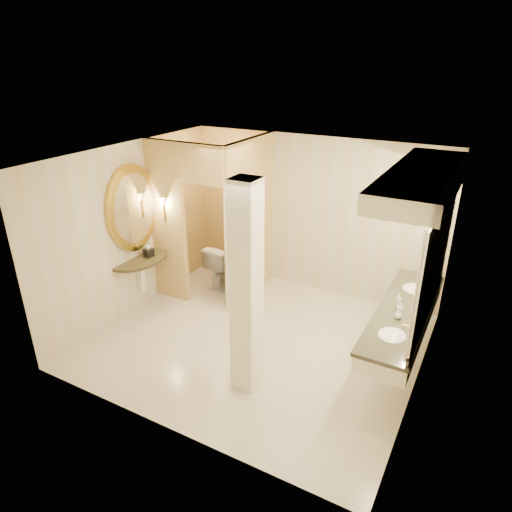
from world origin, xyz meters
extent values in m
plane|color=beige|center=(0.00, 0.00, 0.00)|extent=(4.50, 4.50, 0.00)
plane|color=white|center=(0.00, 0.00, 2.70)|extent=(4.50, 4.50, 0.00)
cube|color=beige|center=(0.00, 2.00, 1.35)|extent=(4.50, 0.02, 2.70)
cube|color=beige|center=(0.00, -2.00, 1.35)|extent=(4.50, 0.02, 2.70)
cube|color=beige|center=(-2.25, 0.00, 1.35)|extent=(0.02, 4.00, 2.70)
cube|color=beige|center=(2.25, 0.00, 1.35)|extent=(0.02, 4.00, 2.70)
cube|color=#E6CC78|center=(-0.80, 1.25, 1.35)|extent=(0.10, 1.50, 2.70)
cube|color=#E6CC78|center=(-1.93, 0.50, 1.35)|extent=(0.65, 0.10, 2.70)
cube|color=#E6CC78|center=(-1.20, 0.50, 2.40)|extent=(0.80, 0.10, 0.60)
cube|color=white|center=(-0.94, 0.87, 1.05)|extent=(0.34, 0.76, 2.10)
cylinder|color=gold|center=(-1.93, 0.43, 1.55)|extent=(0.03, 0.03, 0.30)
cone|color=white|center=(-1.93, 0.43, 1.75)|extent=(0.14, 0.14, 0.14)
cube|color=white|center=(1.95, 0.40, 0.73)|extent=(0.60, 2.42, 0.24)
cube|color=black|center=(1.95, 0.40, 0.85)|extent=(0.64, 2.46, 0.05)
cube|color=black|center=(2.23, 0.40, 0.92)|extent=(0.03, 2.42, 0.10)
ellipsoid|color=white|center=(1.95, -0.26, 0.83)|extent=(0.40, 0.44, 0.15)
cylinder|color=gold|center=(2.15, -0.26, 0.96)|extent=(0.03, 0.03, 0.22)
ellipsoid|color=white|center=(1.95, 1.06, 0.83)|extent=(0.40, 0.44, 0.15)
cylinder|color=gold|center=(2.15, 1.06, 0.96)|extent=(0.03, 0.03, 0.22)
cube|color=white|center=(2.23, 0.40, 1.70)|extent=(0.03, 2.42, 1.40)
cube|color=white|center=(1.95, 0.40, 2.59)|extent=(0.75, 2.62, 0.22)
cylinder|color=black|center=(-2.23, 0.03, 0.85)|extent=(1.07, 1.07, 0.05)
cube|color=white|center=(-2.19, 0.03, 0.55)|extent=(0.10, 0.10, 0.60)
cylinder|color=gold|center=(-2.21, 0.03, 1.70)|extent=(0.07, 1.07, 1.07)
cylinder|color=white|center=(-2.17, 0.03, 1.70)|extent=(0.02, 0.86, 0.86)
cube|color=white|center=(0.35, -0.90, 1.35)|extent=(0.31, 0.31, 2.70)
cube|color=black|center=(-2.07, 0.13, 0.94)|extent=(0.16, 0.16, 0.13)
imported|color=white|center=(-1.37, 1.31, 0.40)|extent=(0.49, 0.81, 0.80)
imported|color=beige|center=(1.91, 0.27, 0.95)|extent=(0.09, 0.09, 0.15)
imported|color=silver|center=(1.93, 0.14, 0.93)|extent=(0.12, 0.12, 0.12)
imported|color=#C6B28C|center=(1.86, 0.43, 0.97)|extent=(0.08, 0.08, 0.19)
camera|label=1|loc=(2.71, -4.98, 3.90)|focal=32.00mm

